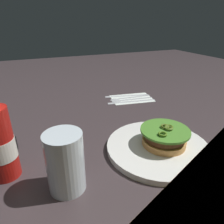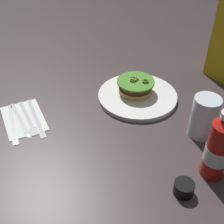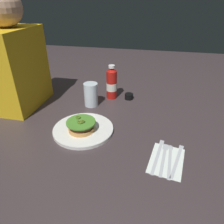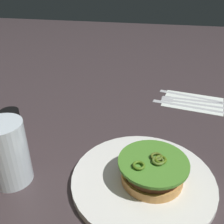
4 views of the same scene
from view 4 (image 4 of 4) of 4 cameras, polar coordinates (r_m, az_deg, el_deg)
The scene contains 10 objects.
ground_plane at distance 0.62m, azimuth -6.81°, elevation -7.00°, with size 3.00×3.00×0.00m, color #3B3133.
dinner_plate at distance 0.52m, azimuth 6.88°, elevation -14.84°, with size 0.28×0.28×0.02m, color white.
burger_sandwich at distance 0.50m, azimuth 9.01°, elevation -12.66°, with size 0.13×0.13×0.05m.
water_glass at distance 0.53m, azimuth -22.21°, elevation -8.42°, with size 0.08×0.08×0.13m, color silver.
condiment_cup at distance 0.75m, azimuth -21.72°, elevation -0.83°, with size 0.05×0.05×0.03m, color black.
napkin at distance 0.84m, azimuth 17.55°, elevation 2.16°, with size 0.18×0.12×0.00m, color white.
steak_knife at distance 0.88m, azimuth 16.17°, elevation 3.74°, with size 0.20×0.06×0.00m.
spoon_utensil at distance 0.85m, azimuth 15.67°, elevation 2.98°, with size 0.19×0.03×0.00m.
fork_utensil at distance 0.83m, azimuth 16.21°, elevation 2.21°, with size 0.19×0.04×0.00m.
butter_knife at distance 0.81m, azimuth 15.48°, elevation 1.60°, with size 0.21×0.05×0.00m.
Camera 4 is at (-0.17, 0.47, 0.37)m, focal length 41.14 mm.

